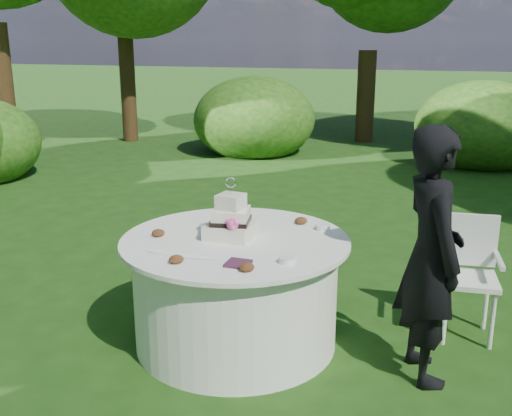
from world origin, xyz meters
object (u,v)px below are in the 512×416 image
(table, at_px, (236,291))
(chair, at_px, (469,266))
(napkins, at_px, (238,263))
(guest, at_px, (431,256))
(cake, at_px, (231,221))

(table, height_order, chair, chair)
(napkins, height_order, chair, chair)
(guest, bearing_deg, chair, -43.26)
(napkins, bearing_deg, chair, 40.55)
(guest, height_order, cake, guest)
(cake, bearing_deg, chair, 23.03)
(chair, bearing_deg, guest, -109.33)
(table, bearing_deg, chair, 24.17)
(table, height_order, cake, cake)
(cake, bearing_deg, napkins, -64.00)
(napkins, relative_size, guest, 0.09)
(napkins, bearing_deg, table, 113.23)
(napkins, relative_size, cake, 0.33)
(guest, relative_size, table, 1.03)
(napkins, height_order, guest, guest)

